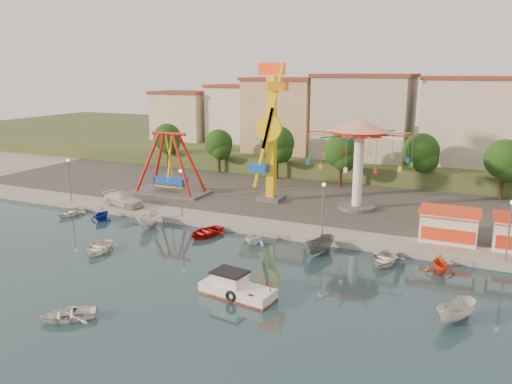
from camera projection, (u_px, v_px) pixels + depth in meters
The scene contains 36 objects.
ground at pixel (179, 277), 40.22m from camera, with size 200.00×200.00×0.00m, color #152C39.
quay_deck at pixel (358, 157), 95.00m from camera, with size 200.00×100.00×0.60m, color #9E998E.
asphalt_pad at pixel (302, 191), 66.62m from camera, with size 90.00×28.00×0.01m, color #4C4944.
hill_terrace at pixel (364, 147), 99.14m from camera, with size 200.00×60.00×3.00m, color #384C26.
pirate_ship_ride at pixel (170, 164), 64.49m from camera, with size 10.00×5.00×8.00m.
kamikaze_tower at pixel (271, 136), 59.52m from camera, with size 3.87×3.10×16.50m.
wave_swinger at pixel (359, 144), 56.15m from camera, with size 11.60×11.60×10.40m.
booth_left at pixel (449, 225), 46.58m from camera, with size 5.40×3.78×3.08m.
lamp_post_0 at pixel (70, 181), 60.64m from camera, with size 0.14×0.14×5.00m, color #59595E.
lamp_post_1 at pixel (181, 194), 54.21m from camera, with size 0.14×0.14×5.00m, color #59595E.
lamp_post_2 at pixel (323, 211), 47.77m from camera, with size 0.14×0.14×5.00m, color #59595E.
lamp_post_3 at pixel (509, 233), 41.34m from camera, with size 0.14×0.14×5.00m, color #59595E.
tree_0 at pixel (167, 138), 82.10m from camera, with size 4.60×4.60×7.19m.
tree_1 at pixel (219, 144), 77.49m from camera, with size 4.35×4.35×6.80m.
tree_2 at pixel (277, 143), 72.92m from camera, with size 5.02×5.02×7.85m.
tree_3 at pixel (341, 151), 67.70m from camera, with size 4.68×4.68×7.32m.
tree_4 at pixel (421, 151), 66.28m from camera, with size 4.86×4.86×7.60m.
tree_5 at pixel (505, 159), 60.66m from camera, with size 4.83×4.83×7.54m.
building_0 at pixel (161, 111), 92.28m from camera, with size 9.26×9.53×11.87m, color beige.
building_1 at pixel (232, 120), 92.53m from camera, with size 12.33×9.01×8.63m, color silver.
building_2 at pixel (300, 115), 87.45m from camera, with size 11.95×9.28×11.23m, color tan.
building_3 at pixel (376, 126), 79.35m from camera, with size 12.59×10.50×9.20m, color beige.
building_4 at pixel (468, 128), 76.94m from camera, with size 10.75×9.23×9.24m, color beige.
cabin_motorboat at pixel (236, 289), 36.65m from camera, with size 5.89×2.92×1.99m.
rowboat_a at pixel (98, 247), 45.71m from camera, with size 2.87×4.02×0.83m, color white.
rowboat_b at pixel (68, 314), 33.23m from camera, with size 2.60×3.64×0.75m, color white.
skiff at pixel (456, 312), 32.78m from camera, with size 1.42×3.78×1.46m, color silver.
van at pixel (124, 199), 59.01m from camera, with size 2.22×5.46×1.58m, color silver.
moored_boat_0 at pixel (70, 212), 57.29m from camera, with size 2.59×3.62×0.75m, color silver.
moored_boat_1 at pixel (101, 214), 55.34m from camera, with size 2.39×2.77×1.46m, color #1223A4.
moored_boat_2 at pixel (149, 220), 52.77m from camera, with size 1.52×4.05×1.57m, color silver.
moored_boat_3 at pixel (205, 232), 50.07m from camera, with size 2.94×4.12×0.85m, color #B2130E.
moored_boat_4 at pixel (255, 236), 47.80m from camera, with size 2.45×2.84×1.50m, color white.
moored_boat_5 at pixel (320, 245), 45.18m from camera, with size 1.49×3.97×1.53m, color slate.
moored_boat_6 at pixel (385, 259), 42.92m from camera, with size 2.91×4.08×0.84m, color silver.
moored_boat_7 at pixel (440, 263), 41.05m from camera, with size 2.45×2.83×1.49m, color #F04515.
Camera 1 is at (21.18, -31.53, 16.14)m, focal length 35.00 mm.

